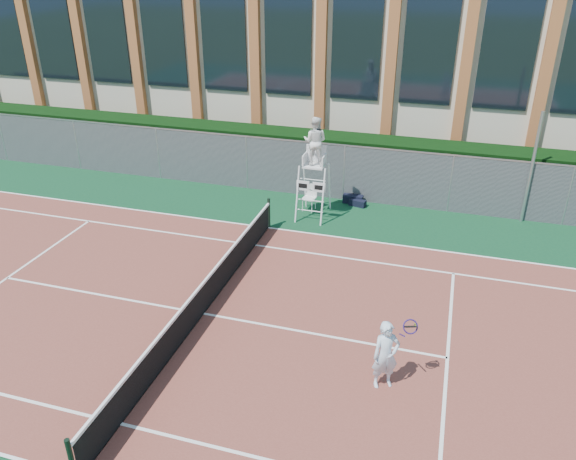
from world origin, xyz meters
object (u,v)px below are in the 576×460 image
(steel_pole, at_px, (532,169))
(tennis_player, at_px, (386,355))
(umpire_chair, at_px, (315,144))
(plastic_chair, at_px, (310,195))

(steel_pole, relative_size, tennis_player, 2.39)
(umpire_chair, bearing_deg, plastic_chair, 119.40)
(tennis_player, bearing_deg, plastic_chair, 114.50)
(steel_pole, relative_size, plastic_chair, 4.07)
(steel_pole, bearing_deg, umpire_chair, -167.37)
(umpire_chair, xyz_separation_m, tennis_player, (3.79, -8.42, -1.87))
(plastic_chair, distance_m, tennis_player, 9.76)
(steel_pole, bearing_deg, tennis_player, -109.54)
(plastic_chair, bearing_deg, umpire_chair, -60.60)
(steel_pole, distance_m, tennis_player, 10.75)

